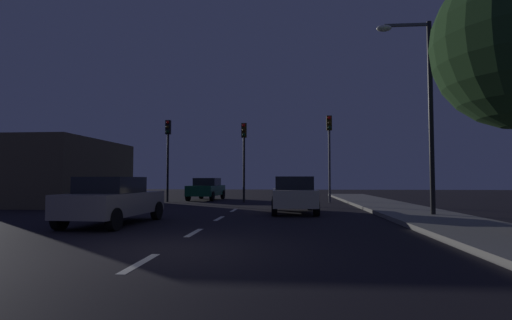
{
  "coord_description": "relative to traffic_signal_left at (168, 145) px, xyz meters",
  "views": [
    {
      "loc": [
        2.52,
        -7.73,
        1.43
      ],
      "look_at": [
        0.72,
        13.95,
        2.51
      ],
      "focal_mm": 27.37,
      "sensor_mm": 36.0,
      "label": 1
    }
  ],
  "objects": [
    {
      "name": "storefront_left",
      "position": [
        -5.33,
        -2.55,
        -1.79
      ],
      "size": [
        4.85,
        8.28,
        3.66
      ],
      "primitive_type": "cube",
      "color": "brown",
      "rests_on": "ground_plane"
    },
    {
      "name": "lane_stripe_nearest",
      "position": [
        5.1,
        -17.58,
        -3.62
      ],
      "size": [
        0.16,
        1.6,
        0.01
      ],
      "primitive_type": "cube",
      "color": "silver",
      "rests_on": "ground_plane"
    },
    {
      "name": "car_stopped_ahead",
      "position": [
        7.84,
        -7.4,
        -2.84
      ],
      "size": [
        1.97,
        4.09,
        1.54
      ],
      "color": "beige",
      "rests_on": "ground_plane"
    },
    {
      "name": "car_adjacent_lane",
      "position": [
        2.08,
        -12.1,
        -2.85
      ],
      "size": [
        2.03,
        4.25,
        1.5
      ],
      "color": "gray",
      "rests_on": "ground_plane"
    },
    {
      "name": "ground_plane",
      "position": [
        5.1,
        -9.38,
        -3.62
      ],
      "size": [
        80.0,
        80.0,
        0.0
      ],
      "primitive_type": "plane",
      "color": "black"
    },
    {
      "name": "lane_stripe_fourth",
      "position": [
        5.1,
        -6.18,
        -3.62
      ],
      "size": [
        0.16,
        1.6,
        0.01
      ],
      "primitive_type": "cube",
      "color": "silver",
      "rests_on": "ground_plane"
    },
    {
      "name": "lane_stripe_third",
      "position": [
        5.1,
        -9.98,
        -3.62
      ],
      "size": [
        0.16,
        1.6,
        0.01
      ],
      "primitive_type": "cube",
      "color": "silver",
      "rests_on": "ground_plane"
    },
    {
      "name": "sidewalk_curb_right",
      "position": [
        12.6,
        -9.38,
        -3.54
      ],
      "size": [
        3.0,
        40.0,
        0.15
      ],
      "primitive_type": "cube",
      "color": "gray",
      "rests_on": "ground_plane"
    },
    {
      "name": "traffic_signal_left",
      "position": [
        0.0,
        0.0,
        0.0
      ],
      "size": [
        0.32,
        0.38,
        5.19
      ],
      "color": "black",
      "rests_on": "ground_plane"
    },
    {
      "name": "car_oncoming_far",
      "position": [
        1.94,
        2.69,
        -2.85
      ],
      "size": [
        2.06,
        4.29,
        1.52
      ],
      "color": "#0F4C2D",
      "rests_on": "ground_plane"
    },
    {
      "name": "traffic_signal_right",
      "position": [
        10.13,
        0.0,
        0.1
      ],
      "size": [
        0.32,
        0.38,
        5.34
      ],
      "color": "#4C4C51",
      "rests_on": "ground_plane"
    },
    {
      "name": "lane_stripe_second",
      "position": [
        5.1,
        -13.78,
        -3.62
      ],
      "size": [
        0.16,
        1.6,
        0.01
      ],
      "primitive_type": "cube",
      "color": "silver",
      "rests_on": "ground_plane"
    },
    {
      "name": "street_lamp_right",
      "position": [
        12.59,
        -9.28,
        0.8
      ],
      "size": [
        2.02,
        0.36,
        7.34
      ],
      "color": "black",
      "rests_on": "ground_plane"
    },
    {
      "name": "traffic_signal_center",
      "position": [
        4.86,
        -0.0,
        -0.16
      ],
      "size": [
        0.32,
        0.38,
        4.94
      ],
      "color": "black",
      "rests_on": "ground_plane"
    }
  ]
}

